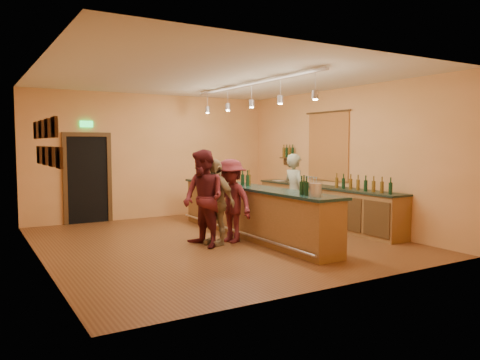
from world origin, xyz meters
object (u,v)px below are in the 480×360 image
tasting_bar (251,208)px  bartender (295,193)px  customer_c (231,201)px  bar_stool (259,192)px  back_counter (325,205)px  customer_b (215,202)px  customer_a (204,199)px

tasting_bar → bartender: (1.06, -0.07, 0.25)m
customer_c → bar_stool: 3.35m
tasting_bar → bartender: size_ratio=2.98×
tasting_bar → customer_c: (-0.64, -0.26, 0.21)m
tasting_bar → bar_stool: bearing=53.6°
customer_c → back_counter: bearing=83.4°
back_counter → bar_stool: 2.09m
back_counter → tasting_bar: size_ratio=0.89×
customer_c → bar_stool: size_ratio=2.09×
back_counter → customer_b: bearing=-171.4°
customer_a → bar_stool: size_ratio=2.34×
customer_b → back_counter: bearing=81.3°
back_counter → tasting_bar: 2.16m
customer_a → back_counter: bearing=90.2°
back_counter → customer_a: size_ratio=2.49×
customer_c → bar_stool: (2.26, 2.46, -0.18)m
customer_a → customer_b: customer_a is taller
back_counter → customer_c: customer_c is taller
back_counter → bar_stool: bearing=104.5°
back_counter → bar_stool: (-0.52, 2.02, 0.15)m
customer_b → tasting_bar: bearing=89.1°
customer_b → customer_c: 0.36m
tasting_bar → customer_b: 1.07m
bartender → customer_a: bearing=98.6°
back_counter → tasting_bar: tasting_bar is taller
bartender → customer_b: size_ratio=1.05×
customer_a → customer_b: bearing=99.2°
tasting_bar → bar_stool: tasting_bar is taller
customer_a → tasting_bar: bearing=97.6°
back_counter → customer_b: customer_b is taller
tasting_bar → bartender: 1.09m
customer_b → bar_stool: size_ratio=2.10×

